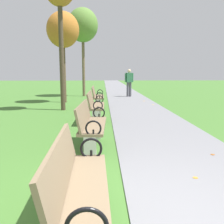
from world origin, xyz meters
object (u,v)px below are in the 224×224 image
Objects in this scene: park_bench_2 at (91,125)px; tree_3 at (63,30)px; park_bench_3 at (95,106)px; park_bench_1 at (77,186)px; park_bench_4 at (97,97)px; pedestrian_walking at (129,81)px; tree_4 at (83,26)px.

park_bench_2 is 8.23m from tree_3.
park_bench_3 is at bearing -71.29° from tree_3.
park_bench_4 is (-0.00, 8.05, 0.00)m from park_bench_1.
tree_4 is at bearing 168.73° from pedestrian_walking.
tree_3 is at bearing -102.95° from tree_4.
pedestrian_walking is at bearing 81.85° from park_bench_1.
park_bench_2 and park_bench_4 have the same top height.
park_bench_4 is (-0.00, 5.45, 0.00)m from park_bench_2.
park_bench_1 is 1.01× the size of park_bench_4.
park_bench_3 is 7.56m from pedestrian_walking.
tree_3 is (-1.63, 4.81, 2.94)m from park_bench_3.
park_bench_4 is at bearing 90.00° from park_bench_2.
tree_3 is 0.83× the size of tree_4.
park_bench_3 is 0.37× the size of tree_3.
tree_3 is at bearing 128.34° from park_bench_4.
park_bench_1 is 5.30m from park_bench_3.
tree_3 is (-1.63, 2.06, 2.94)m from park_bench_4.
park_bench_1 is 2.60m from park_bench_2.
pedestrian_walking is (1.81, 7.33, 0.44)m from park_bench_3.
park_bench_3 and park_bench_4 have the same top height.
park_bench_3 is at bearing 90.00° from park_bench_1.
pedestrian_walking is (1.81, 10.03, 0.44)m from park_bench_2.
tree_4 is at bearing 96.67° from park_bench_3.
park_bench_1 is 12.77m from pedestrian_walking.
park_bench_1 is at bearing -90.00° from park_bench_3.
park_bench_4 is 0.37× the size of tree_3.
park_bench_3 is 2.75m from park_bench_4.
park_bench_3 is at bearing -103.86° from pedestrian_walking.
pedestrian_walking is at bearing 76.14° from park_bench_3.
tree_4 reaches higher than park_bench_3.
park_bench_1 and park_bench_4 have the same top height.
park_bench_3 is at bearing 90.00° from park_bench_2.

